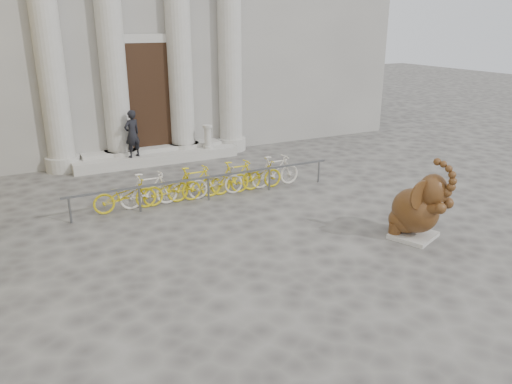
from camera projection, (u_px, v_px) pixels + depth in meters
name	position (u px, v px, depth m)	size (l,w,h in m)	color
ground	(285.00, 268.00, 10.50)	(80.00, 80.00, 0.00)	#474442
entrance_steps	(157.00, 157.00, 18.36)	(6.00, 1.20, 0.36)	#A8A59E
elephant_statue	(417.00, 209.00, 11.74)	(1.37, 1.60, 2.02)	#A8A59E
bike_rack	(205.00, 181.00, 14.51)	(8.00, 0.53, 1.00)	slate
pedestrian	(132.00, 134.00, 17.41)	(0.61, 0.40, 1.66)	black
balustrade_post	(208.00, 138.00, 18.74)	(0.36, 0.36, 0.89)	#A8A59E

